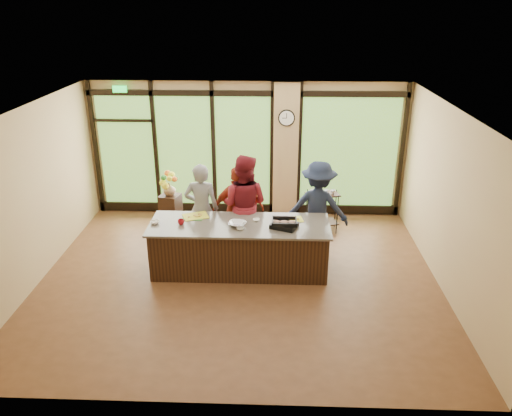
# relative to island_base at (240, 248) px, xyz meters

# --- Properties ---
(floor) EXTENTS (7.00, 7.00, 0.00)m
(floor) POSITION_rel_island_base_xyz_m (0.00, -0.30, -0.44)
(floor) COLOR brown
(floor) RESTS_ON ground
(ceiling) EXTENTS (7.00, 7.00, 0.00)m
(ceiling) POSITION_rel_island_base_xyz_m (0.00, -0.30, 2.56)
(ceiling) COLOR white
(ceiling) RESTS_ON back_wall
(back_wall) EXTENTS (7.00, 0.00, 7.00)m
(back_wall) POSITION_rel_island_base_xyz_m (0.00, 2.70, 1.06)
(back_wall) COLOR tan
(back_wall) RESTS_ON floor
(left_wall) EXTENTS (0.00, 6.00, 6.00)m
(left_wall) POSITION_rel_island_base_xyz_m (-3.50, -0.30, 1.06)
(left_wall) COLOR tan
(left_wall) RESTS_ON floor
(right_wall) EXTENTS (0.00, 6.00, 6.00)m
(right_wall) POSITION_rel_island_base_xyz_m (3.50, -0.30, 1.06)
(right_wall) COLOR tan
(right_wall) RESTS_ON floor
(window_wall) EXTENTS (6.90, 0.12, 3.00)m
(window_wall) POSITION_rel_island_base_xyz_m (0.16, 2.65, 0.95)
(window_wall) COLOR tan
(window_wall) RESTS_ON floor
(island_base) EXTENTS (3.10, 1.00, 0.88)m
(island_base) POSITION_rel_island_base_xyz_m (0.00, 0.00, 0.00)
(island_base) COLOR black
(island_base) RESTS_ON floor
(countertop) EXTENTS (3.20, 1.10, 0.04)m
(countertop) POSITION_rel_island_base_xyz_m (0.00, 0.00, 0.46)
(countertop) COLOR #6E675B
(countertop) RESTS_ON island_base
(wall_clock) EXTENTS (0.36, 0.04, 0.36)m
(wall_clock) POSITION_rel_island_base_xyz_m (0.85, 2.57, 1.81)
(wall_clock) COLOR black
(wall_clock) RESTS_ON window_wall
(cook_left) EXTENTS (0.66, 0.44, 1.80)m
(cook_left) POSITION_rel_island_base_xyz_m (-0.77, 0.70, 0.46)
(cook_left) COLOR gray
(cook_left) RESTS_ON floor
(cook_midleft) EXTENTS (1.13, 0.98, 1.96)m
(cook_midleft) POSITION_rel_island_base_xyz_m (0.03, 0.76, 0.54)
(cook_midleft) COLOR maroon
(cook_midleft) RESTS_ON floor
(cook_midright) EXTENTS (1.04, 0.54, 1.70)m
(cook_midright) POSITION_rel_island_base_xyz_m (-0.08, 0.82, 0.41)
(cook_midright) COLOR maroon
(cook_midright) RESTS_ON floor
(cook_right) EXTENTS (1.29, 0.91, 1.82)m
(cook_right) POSITION_rel_island_base_xyz_m (1.45, 0.84, 0.47)
(cook_right) COLOR #1A223A
(cook_right) RESTS_ON floor
(roasting_pan) EXTENTS (0.53, 0.48, 0.08)m
(roasting_pan) POSITION_rel_island_base_xyz_m (0.79, -0.11, 0.52)
(roasting_pan) COLOR black
(roasting_pan) RESTS_ON countertop
(mixing_bowl) EXTENTS (0.36, 0.36, 0.07)m
(mixing_bowl) POSITION_rel_island_base_xyz_m (-0.03, -0.09, 0.52)
(mixing_bowl) COLOR silver
(mixing_bowl) RESTS_ON countertop
(cutting_board_left) EXTENTS (0.40, 0.32, 0.01)m
(cutting_board_left) POSITION_rel_island_base_xyz_m (-0.86, 0.26, 0.49)
(cutting_board_left) COLOR #3D8630
(cutting_board_left) RESTS_ON countertop
(cutting_board_center) EXTENTS (0.54, 0.48, 0.01)m
(cutting_board_center) POSITION_rel_island_base_xyz_m (-0.83, 0.30, 0.49)
(cutting_board_center) COLOR yellow
(cutting_board_center) RESTS_ON countertop
(cutting_board_right) EXTENTS (0.40, 0.33, 0.01)m
(cutting_board_right) POSITION_rel_island_base_xyz_m (0.95, 0.23, 0.49)
(cutting_board_right) COLOR yellow
(cutting_board_right) RESTS_ON countertop
(prep_bowl_near) EXTENTS (0.19, 0.19, 0.05)m
(prep_bowl_near) POSITION_rel_island_base_xyz_m (-1.50, -0.04, 0.50)
(prep_bowl_near) COLOR white
(prep_bowl_near) RESTS_ON countertop
(prep_bowl_mid) EXTENTS (0.14, 0.14, 0.04)m
(prep_bowl_mid) POSITION_rel_island_base_xyz_m (0.03, -0.24, 0.50)
(prep_bowl_mid) COLOR white
(prep_bowl_mid) RESTS_ON countertop
(prep_bowl_far) EXTENTS (0.14, 0.14, 0.03)m
(prep_bowl_far) POSITION_rel_island_base_xyz_m (0.30, 0.15, 0.50)
(prep_bowl_far) COLOR white
(prep_bowl_far) RESTS_ON countertop
(red_ramekin) EXTENTS (0.15, 0.15, 0.09)m
(red_ramekin) POSITION_rel_island_base_xyz_m (-1.03, -0.05, 0.53)
(red_ramekin) COLOR #A5101A
(red_ramekin) RESTS_ON countertop
(flower_stand) EXTENTS (0.48, 0.48, 0.78)m
(flower_stand) POSITION_rel_island_base_xyz_m (-1.59, 1.70, -0.05)
(flower_stand) COLOR black
(flower_stand) RESTS_ON floor
(flower_vase) EXTENTS (0.27, 0.27, 0.27)m
(flower_vase) POSITION_rel_island_base_xyz_m (-1.59, 1.70, 0.48)
(flower_vase) COLOR #8A6C4B
(flower_vase) RESTS_ON flower_stand
(bar_cart) EXTENTS (0.76, 0.57, 0.92)m
(bar_cart) POSITION_rel_island_base_xyz_m (1.62, 1.76, 0.11)
(bar_cart) COLOR black
(bar_cart) RESTS_ON floor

